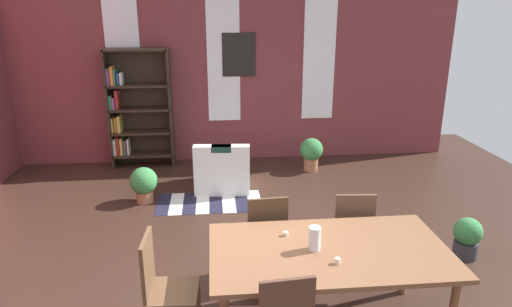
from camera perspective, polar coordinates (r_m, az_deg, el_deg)
The scene contains 19 objects.
ground_plane at distance 4.76m, azimuth -2.24°, elevation -15.57°, with size 9.92×9.92×0.00m, color #36221A.
back_wall_brick at distance 7.90m, azimuth -4.09°, elevation 10.48°, with size 8.02×0.12×3.18m, color brown.
window_pane_0 at distance 7.93m, azimuth -16.23°, elevation 11.02°, with size 0.55×0.02×2.06m, color white.
window_pane_1 at distance 7.81m, azimuth -4.10°, elevation 11.57°, with size 0.55×0.02×2.06m, color white.
window_pane_2 at distance 8.02m, azimuth 7.92°, elevation 11.62°, with size 0.55×0.02×2.06m, color white.
dining_table at distance 3.81m, azimuth 9.15°, elevation -12.74°, with size 1.92×1.06×0.77m.
vase_on_table at distance 3.70m, azimuth 7.36°, elevation -10.54°, with size 0.10×0.10×0.20m, color silver.
tealight_candle_0 at distance 3.92m, azimuth 3.76°, elevation -10.02°, with size 0.04×0.04×0.04m, color silver.
tealight_candle_1 at distance 3.58m, azimuth 10.19°, elevation -13.13°, with size 0.04×0.04×0.05m, color silver.
dining_chair_far_left at distance 4.48m, azimuth 1.21°, elevation -10.19°, with size 0.43×0.43×0.95m.
dining_chair_far_right at distance 4.65m, azimuth 11.86°, elevation -9.50°, with size 0.43×0.43×0.95m.
dining_chair_head_left at distance 3.83m, azimuth -11.55°, elevation -15.97°, with size 0.42×0.42×0.95m.
bookshelf_tall at distance 7.85m, azimuth -14.89°, elevation 5.45°, with size 1.04×0.33×1.98m.
armchair_white at distance 6.82m, azimuth -4.18°, elevation -2.11°, with size 0.86×0.86×0.75m.
potted_plant_by_shelf at distance 5.50m, azimuth 24.98°, elevation -9.49°, with size 0.30×0.30×0.46m.
potted_plant_corner at distance 6.52m, azimuth -13.91°, elevation -3.61°, with size 0.38×0.38×0.50m.
potted_plant_window at distance 7.58m, azimuth 6.95°, elevation 0.18°, with size 0.38×0.38×0.55m.
striped_rug at distance 6.43m, azimuth -5.88°, elevation -6.12°, with size 1.46×0.73×0.01m.
framed_picture at distance 7.80m, azimuth -2.17°, elevation 12.29°, with size 0.56×0.03×0.72m, color black.
Camera 1 is at (-0.20, -3.95, 2.64)m, focal length 31.87 mm.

